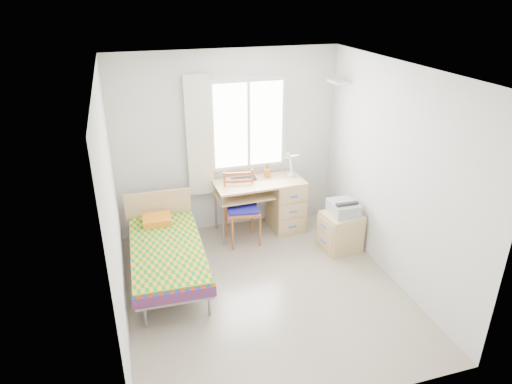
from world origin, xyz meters
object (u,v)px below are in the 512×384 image
(bed, at_px, (166,249))
(chair, at_px, (242,204))
(desk, at_px, (281,202))
(printer, at_px, (343,207))
(cabinet, at_px, (340,232))

(bed, distance_m, chair, 1.30)
(desk, xyz_separation_m, chair, (-0.65, -0.16, 0.14))
(chair, bearing_deg, desk, 22.74)
(bed, height_order, desk, bed)
(desk, relative_size, chair, 1.27)
(chair, distance_m, printer, 1.39)
(desk, height_order, cabinet, desk)
(desk, bearing_deg, bed, -158.56)
(bed, relative_size, cabinet, 3.48)
(desk, bearing_deg, cabinet, -56.38)
(bed, bearing_deg, printer, 1.33)
(printer, bearing_deg, desk, 128.07)
(chair, bearing_deg, bed, -143.44)
(bed, distance_m, cabinet, 2.36)
(bed, xyz_separation_m, chair, (1.13, 0.61, 0.18))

